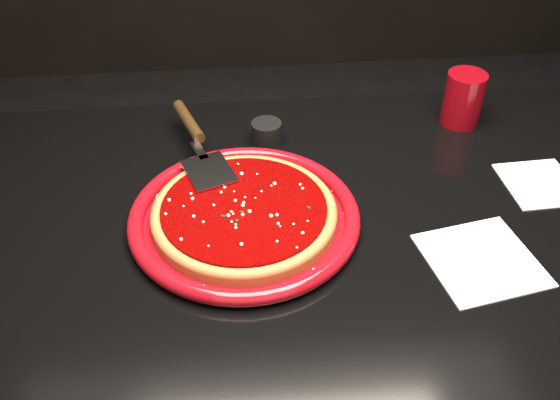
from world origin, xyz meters
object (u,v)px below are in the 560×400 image
(table, at_px, (311,366))
(pizza_server, at_px, (199,142))
(cup, at_px, (463,99))
(ramekin, at_px, (267,133))
(plate, at_px, (244,217))

(table, distance_m, pizza_server, 0.50)
(cup, distance_m, ramekin, 0.39)
(table, bearing_deg, cup, 41.02)
(table, relative_size, plate, 3.24)
(plate, height_order, pizza_server, pizza_server)
(plate, bearing_deg, pizza_server, 112.17)
(cup, bearing_deg, ramekin, -174.57)
(plate, distance_m, ramekin, 0.23)
(table, xyz_separation_m, cup, (0.32, 0.28, 0.43))
(table, relative_size, cup, 11.43)
(plate, distance_m, cup, 0.51)
(ramekin, bearing_deg, cup, 5.43)
(plate, height_order, cup, cup)
(table, distance_m, cup, 0.60)
(ramekin, bearing_deg, plate, -103.32)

